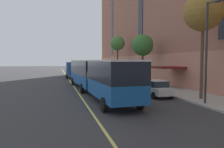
% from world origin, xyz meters
% --- Properties ---
extents(ground_plane, '(260.00, 260.00, 0.00)m').
position_xyz_m(ground_plane, '(0.00, 0.00, 0.00)').
color(ground_plane, '#38383A').
extents(sidewalk, '(4.41, 160.00, 0.15)m').
position_xyz_m(sidewalk, '(8.47, 3.00, 0.07)').
color(sidewalk, '#ADA89E').
rests_on(sidewalk, ground).
extents(city_bus, '(3.73, 20.67, 3.48)m').
position_xyz_m(city_bus, '(-0.26, 6.17, 2.03)').
color(city_bus, '#19569E').
rests_on(city_bus, ground).
extents(parked_car_darkgray_0, '(2.06, 4.36, 1.56)m').
position_xyz_m(parked_car_darkgray_0, '(5.18, 30.63, 0.78)').
color(parked_car_darkgray_0, '#4C4C51').
rests_on(parked_car_darkgray_0, ground).
extents(parked_car_white_2, '(2.02, 4.44, 1.56)m').
position_xyz_m(parked_car_white_2, '(5.03, 2.52, 0.78)').
color(parked_car_white_2, silver).
rests_on(parked_car_white_2, ground).
extents(parked_car_silver_3, '(2.03, 4.71, 1.56)m').
position_xyz_m(parked_car_silver_3, '(4.96, 14.99, 0.78)').
color(parked_car_silver_3, '#B7B7BC').
rests_on(parked_car_silver_3, ground).
extents(box_truck, '(2.39, 7.53, 3.14)m').
position_xyz_m(box_truck, '(-1.13, 26.68, 1.78)').
color(box_truck, '#285199').
rests_on(box_truck, ground).
extents(street_tree_mid_block, '(3.27, 3.27, 9.03)m').
position_xyz_m(street_tree_mid_block, '(7.90, -0.34, 7.48)').
color(street_tree_mid_block, brown).
rests_on(street_tree_mid_block, sidewalk).
extents(street_tree_far_uptown, '(3.10, 3.10, 7.05)m').
position_xyz_m(street_tree_far_uptown, '(7.90, 12.89, 5.60)').
color(street_tree_far_uptown, brown).
rests_on(street_tree_far_uptown, sidewalk).
extents(street_tree_far_downtown, '(2.94, 2.94, 8.26)m').
position_xyz_m(street_tree_far_downtown, '(7.90, 26.12, 6.85)').
color(street_tree_far_downtown, brown).
rests_on(street_tree_far_downtown, sidewalk).
extents(street_lamp, '(0.36, 1.48, 7.64)m').
position_xyz_m(street_lamp, '(6.87, -2.43, 4.77)').
color(street_lamp, '#2D2D30').
rests_on(street_lamp, sidewalk).
extents(lane_centerline, '(0.16, 140.00, 0.01)m').
position_xyz_m(lane_centerline, '(-1.96, 3.00, 0.00)').
color(lane_centerline, '#E0D66B').
rests_on(lane_centerline, ground).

